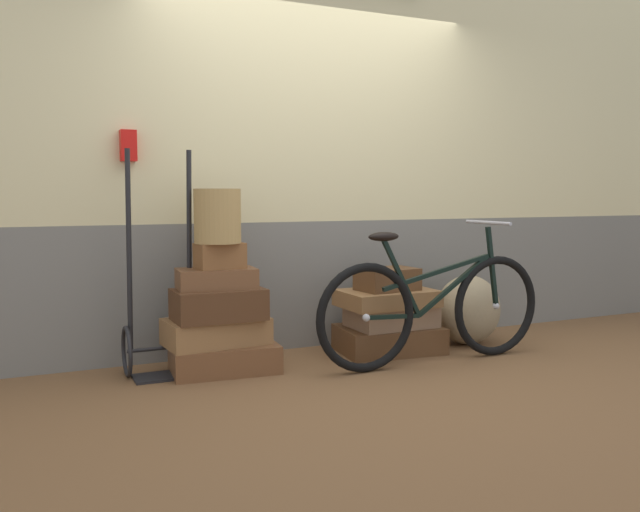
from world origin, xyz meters
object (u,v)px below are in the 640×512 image
(suitcase_1, at_px, (216,331))
(suitcase_2, at_px, (219,304))
(suitcase_6, at_px, (391,316))
(wicker_basket, at_px, (217,216))
(suitcase_0, at_px, (225,358))
(suitcase_8, at_px, (387,279))
(bicycle, at_px, (434,308))
(suitcase_3, at_px, (216,278))
(suitcase_7, at_px, (387,298))
(suitcase_4, at_px, (220,256))
(luggage_trolley, at_px, (162,326))
(burlap_sack, at_px, (468,310))
(suitcase_5, at_px, (389,339))

(suitcase_1, bearing_deg, suitcase_2, -89.16)
(suitcase_2, distance_m, suitcase_6, 1.31)
(wicker_basket, bearing_deg, suitcase_6, 0.53)
(suitcase_0, distance_m, suitcase_8, 1.29)
(bicycle, bearing_deg, suitcase_3, 163.79)
(suitcase_0, distance_m, suitcase_7, 1.25)
(suitcase_0, height_order, suitcase_4, suitcase_4)
(wicker_basket, bearing_deg, luggage_trolley, 162.45)
(wicker_basket, distance_m, bicycle, 1.56)
(suitcase_2, xyz_separation_m, wicker_basket, (0.01, 0.03, 0.56))
(suitcase_7, xyz_separation_m, luggage_trolley, (-1.58, 0.12, -0.09))
(suitcase_4, distance_m, suitcase_7, 1.27)
(suitcase_1, xyz_separation_m, suitcase_4, (0.03, -0.02, 0.49))
(suitcase_0, bearing_deg, suitcase_2, -156.13)
(suitcase_1, distance_m, burlap_sack, 1.96)
(suitcase_1, xyz_separation_m, luggage_trolley, (-0.33, 0.09, 0.05))
(suitcase_4, bearing_deg, suitcase_5, -5.61)
(suitcase_7, bearing_deg, suitcase_4, 178.30)
(suitcase_1, distance_m, suitcase_4, 0.49)
(wicker_basket, distance_m, luggage_trolley, 0.78)
(suitcase_7, relative_size, luggage_trolley, 0.47)
(wicker_basket, relative_size, luggage_trolley, 0.24)
(suitcase_0, height_order, suitcase_5, suitcase_5)
(suitcase_6, bearing_deg, suitcase_8, -153.80)
(suitcase_3, bearing_deg, luggage_trolley, 168.71)
(suitcase_0, xyz_separation_m, suitcase_5, (1.24, 0.04, 0.00))
(suitcase_0, distance_m, bicycle, 1.43)
(suitcase_6, xyz_separation_m, bicycle, (0.09, -0.40, 0.11))
(suitcase_3, xyz_separation_m, burlap_sack, (1.95, -0.03, -0.34))
(suitcase_5, bearing_deg, luggage_trolley, -177.31)
(suitcase_1, relative_size, suitcase_8, 1.57)
(suitcase_2, xyz_separation_m, suitcase_3, (-0.00, 0.04, 0.16))
(suitcase_0, relative_size, bicycle, 0.38)
(burlap_sack, height_order, bicycle, bicycle)
(suitcase_6, relative_size, bicycle, 0.34)
(suitcase_2, height_order, luggage_trolley, luggage_trolley)
(burlap_sack, bearing_deg, luggage_trolley, 176.89)
(suitcase_6, bearing_deg, suitcase_7, -156.43)
(wicker_basket, height_order, burlap_sack, wicker_basket)
(suitcase_0, distance_m, suitcase_1, 0.18)
(luggage_trolley, bearing_deg, wicker_basket, -17.55)
(suitcase_7, bearing_deg, suitcase_6, 23.17)
(suitcase_2, distance_m, suitcase_4, 0.31)
(suitcase_0, xyz_separation_m, suitcase_7, (1.21, 0.00, 0.31))
(suitcase_1, bearing_deg, luggage_trolley, 160.46)
(suitcase_3, height_order, suitcase_6, suitcase_3)
(suitcase_2, bearing_deg, suitcase_4, 53.61)
(wicker_basket, distance_m, burlap_sack, 2.08)
(suitcase_5, height_order, luggage_trolley, luggage_trolley)
(suitcase_3, height_order, suitcase_8, suitcase_3)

